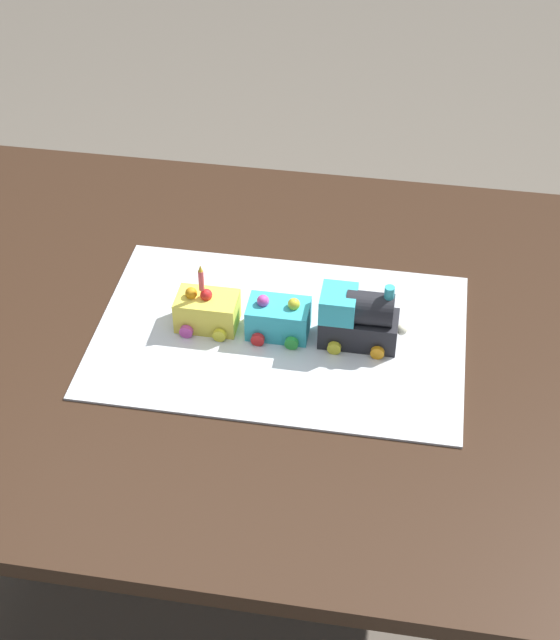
{
  "coord_description": "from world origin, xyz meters",
  "views": [
    {
      "loc": [
        -0.22,
        1.16,
        1.78
      ],
      "look_at": [
        -0.02,
        0.01,
        0.77
      ],
      "focal_mm": 53.82,
      "sensor_mm": 36.0,
      "label": 1
    }
  ],
  "objects_px": {
    "cake_car_hopper_lemon": "(207,311)",
    "cake_car_gondola_turquoise": "(278,319)",
    "cake_locomotive": "(358,319)",
    "birthday_candle": "(201,278)",
    "dining_table": "(268,379)"
  },
  "relations": [
    {
      "from": "cake_locomotive",
      "to": "cake_car_gondola_turquoise",
      "type": "xyz_separation_m",
      "value": [
        0.13,
        0.0,
        -0.02
      ]
    },
    {
      "from": "cake_locomotive",
      "to": "cake_car_hopper_lemon",
      "type": "bearing_deg",
      "value": 0.0
    },
    {
      "from": "birthday_candle",
      "to": "cake_car_hopper_lemon",
      "type": "bearing_deg",
      "value": 180.0
    },
    {
      "from": "dining_table",
      "to": "cake_locomotive",
      "type": "distance_m",
      "value": 0.22
    },
    {
      "from": "cake_car_hopper_lemon",
      "to": "birthday_candle",
      "type": "xyz_separation_m",
      "value": [
        0.01,
        -0.0,
        0.07
      ]
    },
    {
      "from": "dining_table",
      "to": "birthday_candle",
      "type": "distance_m",
      "value": 0.23
    },
    {
      "from": "cake_locomotive",
      "to": "cake_car_gondola_turquoise",
      "type": "height_order",
      "value": "cake_locomotive"
    },
    {
      "from": "birthday_candle",
      "to": "cake_car_gondola_turquoise",
      "type": "bearing_deg",
      "value": 180.0
    },
    {
      "from": "cake_car_gondola_turquoise",
      "to": "birthday_candle",
      "type": "height_order",
      "value": "birthday_candle"
    },
    {
      "from": "dining_table",
      "to": "cake_car_hopper_lemon",
      "type": "bearing_deg",
      "value": 0.53
    },
    {
      "from": "dining_table",
      "to": "cake_car_gondola_turquoise",
      "type": "relative_size",
      "value": 14.0
    },
    {
      "from": "dining_table",
      "to": "cake_car_gondola_turquoise",
      "type": "xyz_separation_m",
      "value": [
        -0.02,
        0.0,
        0.14
      ]
    },
    {
      "from": "cake_car_hopper_lemon",
      "to": "cake_car_gondola_turquoise",
      "type": "bearing_deg",
      "value": 180.0
    },
    {
      "from": "cake_locomotive",
      "to": "cake_car_hopper_lemon",
      "type": "distance_m",
      "value": 0.25
    },
    {
      "from": "cake_car_hopper_lemon",
      "to": "dining_table",
      "type": "bearing_deg",
      "value": -179.47
    }
  ]
}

